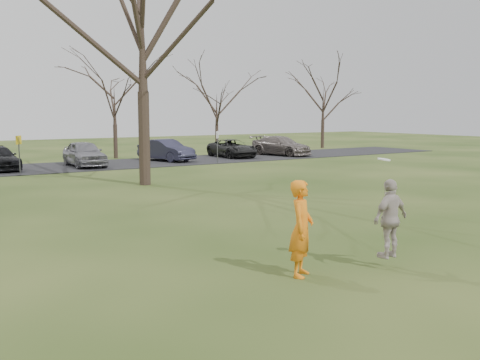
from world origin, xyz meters
name	(u,v)px	position (x,y,z in m)	size (l,w,h in m)	color
ground	(345,271)	(0.00, 0.00, 0.00)	(120.00, 120.00, 0.00)	#1E380F
parking_strip	(45,168)	(0.00, 25.00, 0.02)	(62.00, 6.50, 0.04)	black
player_defender	(301,228)	(-0.97, 0.25, 0.98)	(0.71, 0.47, 1.96)	orange
car_4	(84,154)	(2.22, 24.60, 0.81)	(1.81, 4.50, 1.53)	gray
car_5	(166,150)	(7.94, 25.25, 0.76)	(1.52, 4.36, 1.44)	#2B2B40
car_6	(232,148)	(13.31, 25.47, 0.68)	(2.11, 4.57, 1.27)	black
car_7	(281,146)	(17.30, 24.87, 0.76)	(2.01, 4.95, 1.44)	slate
catching_play	(390,218)	(0.94, -0.35, 1.08)	(1.01, 0.53, 2.11)	#B5A8A3
sign_yellow	(19,148)	(-2.00, 22.00, 1.45)	(0.35, 0.35, 2.08)	#47474C
sign_white	(217,141)	(10.00, 22.00, 1.45)	(0.35, 0.35, 2.08)	#47474C
big_tree	(142,27)	(2.00, 15.00, 7.00)	(9.00, 9.00, 14.00)	#352821
small_tree_row	(89,103)	(4.38, 30.06, 3.89)	(55.00, 5.90, 8.50)	#352821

